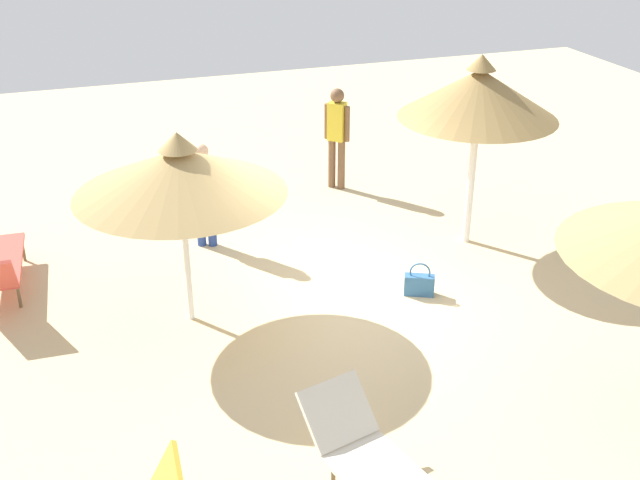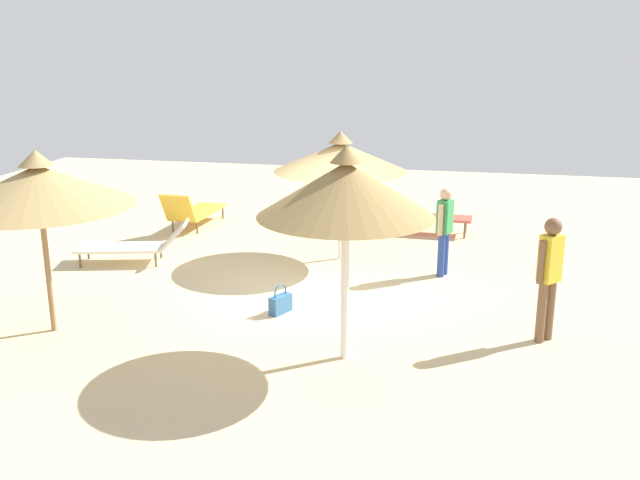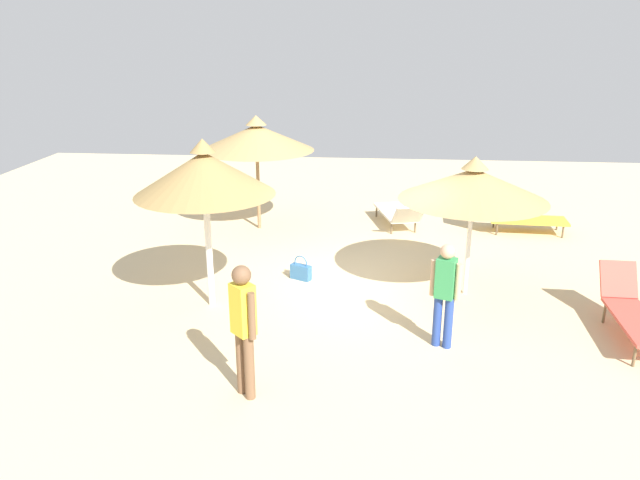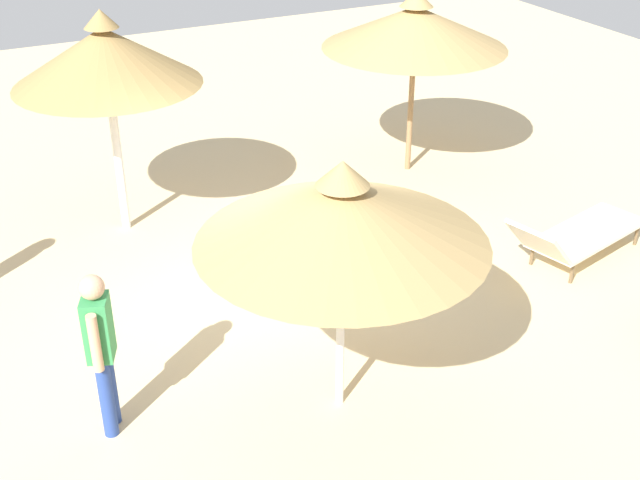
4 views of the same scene
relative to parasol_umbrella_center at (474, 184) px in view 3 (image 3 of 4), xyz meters
The scene contains 10 objects.
ground 2.73m from the parasol_umbrella_center, 92.64° to the right, with size 24.00×24.00×0.10m, color beige.
parasol_umbrella_center is the anchor object (origin of this frame).
parasol_umbrella_far_right 4.48m from the parasol_umbrella_center, 78.74° to the right, with size 2.28×2.28×2.86m.
parasol_umbrella_front 5.57m from the parasol_umbrella_center, 128.38° to the right, with size 2.63×2.63×2.66m.
lounge_chair_near_left 3.12m from the parasol_umbrella_center, 57.96° to the left, with size 2.01×0.64×0.92m.
lounge_chair_far_left 4.24m from the parasol_umbrella_center, 164.13° to the right, with size 2.22×1.18×0.80m.
lounge_chair_near_right 4.33m from the parasol_umbrella_center, 156.11° to the left, with size 0.81×2.11×0.95m.
person_standing_back 2.36m from the parasol_umbrella_center, 16.96° to the right, with size 0.30×0.43×1.61m.
person_standing_edge 4.89m from the parasol_umbrella_center, 42.52° to the right, with size 0.36×0.36×1.79m.
handbag 3.54m from the parasol_umbrella_center, 97.26° to the right, with size 0.31×0.43×0.48m.
Camera 3 is at (10.35, 0.12, 4.46)m, focal length 34.39 mm.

